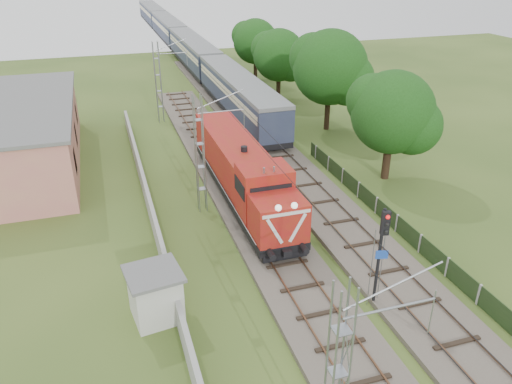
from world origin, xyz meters
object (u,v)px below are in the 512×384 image
object	(u,v)px
coach_rake	(179,38)
relay_hut	(155,294)
locomotive	(242,171)
signal_post	(382,242)

from	to	relation	value
coach_rake	relay_hut	size ratio (longest dim) A/B	33.61
locomotive	coach_rake	distance (m)	54.70
coach_rake	relay_hut	world-z (taller)	coach_rake
locomotive	relay_hut	size ratio (longest dim) A/B	6.13
locomotive	coach_rake	xyz separation A→B (m)	(5.00, 54.47, 0.36)
locomotive	relay_hut	world-z (taller)	locomotive
signal_post	relay_hut	xyz separation A→B (m)	(-10.40, 2.50, -2.45)
locomotive	relay_hut	bearing A→B (deg)	-124.90
coach_rake	signal_post	world-z (taller)	signal_post
coach_rake	signal_post	size ratio (longest dim) A/B	17.41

